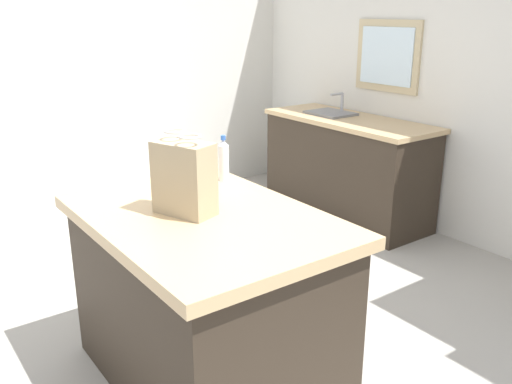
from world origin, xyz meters
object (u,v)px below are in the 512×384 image
at_px(shopping_bag, 184,178).
at_px(small_box, 191,180).
at_px(kitchen_island, 206,299).
at_px(bottle, 224,160).

relative_size(shopping_bag, small_box, 2.16).
bearing_deg(small_box, shopping_bag, -34.00).
bearing_deg(shopping_bag, kitchen_island, 43.85).
xyz_separation_m(kitchen_island, shopping_bag, (-0.06, -0.06, 0.61)).
bearing_deg(small_box, bottle, 99.78).
xyz_separation_m(kitchen_island, small_box, (-0.36, 0.14, 0.49)).
distance_m(kitchen_island, shopping_bag, 0.62).
relative_size(shopping_bag, bottle, 1.52).
distance_m(shopping_bag, small_box, 0.38).
relative_size(kitchen_island, bottle, 5.39).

